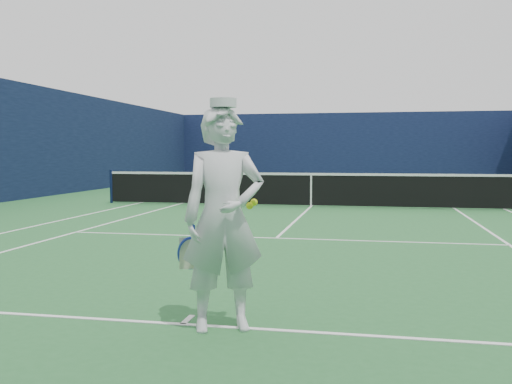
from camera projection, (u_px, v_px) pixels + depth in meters
ground at (311, 207)px, 16.98m from camera, size 80.00×80.00×0.00m
court_markings at (311, 206)px, 16.98m from camera, size 11.03×23.83×0.01m
windscreen_fence at (311, 139)px, 16.84m from camera, size 20.12×36.12×4.00m
tennis_net at (311, 188)px, 16.94m from camera, size 12.88×0.09×1.07m
tennis_player at (223, 218)px, 5.16m from camera, size 0.93×0.74×2.10m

